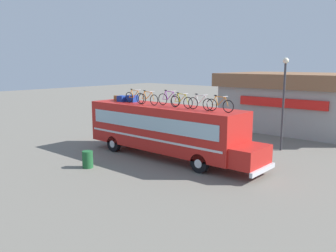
{
  "coord_description": "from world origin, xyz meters",
  "views": [
    {
      "loc": [
        13.92,
        -15.5,
        5.62
      ],
      "look_at": [
        0.4,
        0.0,
        1.96
      ],
      "focal_mm": 37.4,
      "sensor_mm": 36.0,
      "label": 1
    }
  ],
  "objects_px": {
    "luggage_bag_1": "(119,98)",
    "rooftop_bicycle_2": "(148,99)",
    "bus": "(166,128)",
    "rooftop_bicycle_4": "(181,101)",
    "rooftop_bicycle_6": "(220,105)",
    "rooftop_bicycle_1": "(135,97)",
    "rooftop_bicycle_3": "(169,99)",
    "trash_bin": "(88,159)",
    "street_lamp": "(284,92)",
    "rooftop_bicycle_5": "(200,103)",
    "luggage_bag_2": "(122,99)",
    "luggage_bag_3": "(132,99)"
  },
  "relations": [
    {
      "from": "rooftop_bicycle_2",
      "to": "trash_bin",
      "type": "distance_m",
      "value": 5.19
    },
    {
      "from": "luggage_bag_2",
      "to": "rooftop_bicycle_2",
      "type": "distance_m",
      "value": 2.62
    },
    {
      "from": "bus",
      "to": "luggage_bag_2",
      "type": "distance_m",
      "value": 4.12
    },
    {
      "from": "rooftop_bicycle_1",
      "to": "rooftop_bicycle_3",
      "type": "relative_size",
      "value": 0.98
    },
    {
      "from": "luggage_bag_2",
      "to": "street_lamp",
      "type": "distance_m",
      "value": 10.55
    },
    {
      "from": "luggage_bag_3",
      "to": "rooftop_bicycle_2",
      "type": "relative_size",
      "value": 0.39
    },
    {
      "from": "rooftop_bicycle_5",
      "to": "rooftop_bicycle_1",
      "type": "bearing_deg",
      "value": -179.3
    },
    {
      "from": "luggage_bag_1",
      "to": "rooftop_bicycle_2",
      "type": "height_order",
      "value": "rooftop_bicycle_2"
    },
    {
      "from": "rooftop_bicycle_5",
      "to": "luggage_bag_3",
      "type": "bearing_deg",
      "value": 176.67
    },
    {
      "from": "luggage_bag_1",
      "to": "rooftop_bicycle_1",
      "type": "xyz_separation_m",
      "value": [
        2.12,
        -0.57,
        0.21
      ]
    },
    {
      "from": "bus",
      "to": "luggage_bag_3",
      "type": "height_order",
      "value": "luggage_bag_3"
    },
    {
      "from": "rooftop_bicycle_3",
      "to": "luggage_bag_1",
      "type": "bearing_deg",
      "value": 178.03
    },
    {
      "from": "luggage_bag_1",
      "to": "rooftop_bicycle_5",
      "type": "height_order",
      "value": "rooftop_bicycle_5"
    },
    {
      "from": "rooftop_bicycle_1",
      "to": "street_lamp",
      "type": "relative_size",
      "value": 0.28
    },
    {
      "from": "rooftop_bicycle_6",
      "to": "street_lamp",
      "type": "xyz_separation_m",
      "value": [
        0.69,
        6.46,
        0.29
      ]
    },
    {
      "from": "bus",
      "to": "luggage_bag_1",
      "type": "relative_size",
      "value": 22.06
    },
    {
      "from": "luggage_bag_2",
      "to": "rooftop_bicycle_1",
      "type": "distance_m",
      "value": 1.39
    },
    {
      "from": "rooftop_bicycle_1",
      "to": "trash_bin",
      "type": "distance_m",
      "value": 5.24
    },
    {
      "from": "luggage_bag_3",
      "to": "trash_bin",
      "type": "distance_m",
      "value": 5.59
    },
    {
      "from": "bus",
      "to": "luggage_bag_2",
      "type": "relative_size",
      "value": 22.57
    },
    {
      "from": "rooftop_bicycle_1",
      "to": "trash_bin",
      "type": "bearing_deg",
      "value": -81.51
    },
    {
      "from": "luggage_bag_3",
      "to": "street_lamp",
      "type": "distance_m",
      "value": 9.81
    },
    {
      "from": "bus",
      "to": "rooftop_bicycle_5",
      "type": "bearing_deg",
      "value": -3.59
    },
    {
      "from": "luggage_bag_3",
      "to": "rooftop_bicycle_5",
      "type": "xyz_separation_m",
      "value": [
        5.71,
        -0.33,
        0.15
      ]
    },
    {
      "from": "bus",
      "to": "rooftop_bicycle_4",
      "type": "xyz_separation_m",
      "value": [
        1.29,
        -0.14,
        1.71
      ]
    },
    {
      "from": "luggage_bag_1",
      "to": "rooftop_bicycle_6",
      "type": "relative_size",
      "value": 0.33
    },
    {
      "from": "rooftop_bicycle_4",
      "to": "trash_bin",
      "type": "relative_size",
      "value": 1.73
    },
    {
      "from": "luggage_bag_2",
      "to": "bus",
      "type": "bearing_deg",
      "value": 1.42
    },
    {
      "from": "rooftop_bicycle_2",
      "to": "street_lamp",
      "type": "relative_size",
      "value": 0.28
    },
    {
      "from": "luggage_bag_3",
      "to": "rooftop_bicycle_3",
      "type": "height_order",
      "value": "rooftop_bicycle_3"
    },
    {
      "from": "luggage_bag_3",
      "to": "rooftop_bicycle_6",
      "type": "relative_size",
      "value": 0.39
    },
    {
      "from": "luggage_bag_2",
      "to": "street_lamp",
      "type": "relative_size",
      "value": 0.09
    },
    {
      "from": "rooftop_bicycle_2",
      "to": "street_lamp",
      "type": "height_order",
      "value": "street_lamp"
    },
    {
      "from": "bus",
      "to": "rooftop_bicycle_2",
      "type": "distance_m",
      "value": 2.12
    },
    {
      "from": "rooftop_bicycle_3",
      "to": "trash_bin",
      "type": "height_order",
      "value": "rooftop_bicycle_3"
    },
    {
      "from": "rooftop_bicycle_2",
      "to": "rooftop_bicycle_4",
      "type": "height_order",
      "value": "rooftop_bicycle_2"
    },
    {
      "from": "bus",
      "to": "rooftop_bicycle_6",
      "type": "relative_size",
      "value": 7.19
    },
    {
      "from": "luggage_bag_1",
      "to": "rooftop_bicycle_6",
      "type": "height_order",
      "value": "rooftop_bicycle_6"
    },
    {
      "from": "trash_bin",
      "to": "rooftop_bicycle_1",
      "type": "bearing_deg",
      "value": 98.49
    },
    {
      "from": "trash_bin",
      "to": "rooftop_bicycle_5",
      "type": "bearing_deg",
      "value": 43.81
    },
    {
      "from": "rooftop_bicycle_2",
      "to": "trash_bin",
      "type": "xyz_separation_m",
      "value": [
        -0.61,
        -4.14,
        -3.06
      ]
    },
    {
      "from": "luggage_bag_3",
      "to": "rooftop_bicycle_4",
      "type": "xyz_separation_m",
      "value": [
        4.37,
        -0.31,
        0.14
      ]
    },
    {
      "from": "rooftop_bicycle_2",
      "to": "rooftop_bicycle_1",
      "type": "bearing_deg",
      "value": 177.13
    },
    {
      "from": "bus",
      "to": "trash_bin",
      "type": "bearing_deg",
      "value": -112.37
    },
    {
      "from": "luggage_bag_3",
      "to": "rooftop_bicycle_5",
      "type": "distance_m",
      "value": 5.72
    },
    {
      "from": "bus",
      "to": "luggage_bag_1",
      "type": "bearing_deg",
      "value": 175.68
    },
    {
      "from": "rooftop_bicycle_2",
      "to": "bus",
      "type": "bearing_deg",
      "value": 13.38
    },
    {
      "from": "rooftop_bicycle_1",
      "to": "rooftop_bicycle_2",
      "type": "xyz_separation_m",
      "value": [
        1.24,
        -0.06,
        -0.01
      ]
    },
    {
      "from": "luggage_bag_3",
      "to": "street_lamp",
      "type": "xyz_separation_m",
      "value": [
        7.62,
        6.16,
        0.44
      ]
    },
    {
      "from": "luggage_bag_2",
      "to": "rooftop_bicycle_1",
      "type": "bearing_deg",
      "value": -5.5
    }
  ]
}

